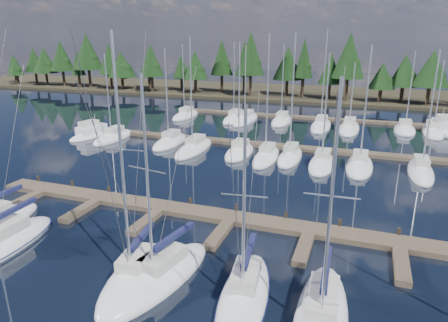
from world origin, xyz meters
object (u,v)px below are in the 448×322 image
at_px(front_sailboat_2, 135,278).
at_px(motor_yacht_right, 443,129).
at_px(front_sailboat_4, 244,297).
at_px(front_sailboat_1, 3,244).
at_px(front_sailboat_5, 321,321).
at_px(motor_yacht_left, 92,134).
at_px(front_sailboat_3, 159,277).
at_px(main_dock, 229,221).

xyz_separation_m(front_sailboat_2, motor_yacht_right, (22.70, 48.17, 0.18)).
height_order(front_sailboat_4, motor_yacht_right, front_sailboat_4).
relative_size(front_sailboat_1, front_sailboat_5, 0.97).
bearing_deg(motor_yacht_right, front_sailboat_5, -104.02).
bearing_deg(front_sailboat_2, front_sailboat_5, -0.63).
bearing_deg(front_sailboat_2, motor_yacht_left, 130.89).
height_order(front_sailboat_3, front_sailboat_4, front_sailboat_3).
bearing_deg(front_sailboat_1, front_sailboat_5, -1.42).
bearing_deg(front_sailboat_1, motor_yacht_right, 55.19).
bearing_deg(front_sailboat_3, main_dock, 80.61).
bearing_deg(main_dock, front_sailboat_5, -49.17).
bearing_deg(front_sailboat_1, front_sailboat_3, 0.61).
xyz_separation_m(front_sailboat_1, motor_yacht_left, (-14.21, 28.14, 0.16)).
bearing_deg(front_sailboat_5, main_dock, 130.83).
height_order(front_sailboat_4, front_sailboat_5, front_sailboat_5).
relative_size(front_sailboat_4, motor_yacht_right, 1.29).
bearing_deg(front_sailboat_4, front_sailboat_1, -179.84).
relative_size(main_dock, front_sailboat_5, 3.38).
distance_m(main_dock, front_sailboat_4, 9.40).
relative_size(front_sailboat_3, front_sailboat_4, 1.11).
distance_m(main_dock, motor_yacht_right, 43.93).
relative_size(main_dock, front_sailboat_3, 3.43).
bearing_deg(front_sailboat_5, motor_yacht_right, 75.98).
relative_size(front_sailboat_3, front_sailboat_5, 0.98).
distance_m(front_sailboat_1, front_sailboat_3, 11.82).
relative_size(front_sailboat_3, motor_yacht_right, 1.43).
distance_m(front_sailboat_4, motor_yacht_right, 50.39).
distance_m(front_sailboat_4, motor_yacht_left, 42.00).
distance_m(motor_yacht_left, motor_yacht_right, 51.32).
bearing_deg(main_dock, motor_yacht_right, 62.94).
relative_size(front_sailboat_4, motor_yacht_left, 1.44).
height_order(motor_yacht_left, motor_yacht_right, motor_yacht_right).
distance_m(front_sailboat_3, front_sailboat_5, 9.36).
height_order(front_sailboat_1, front_sailboat_4, front_sailboat_1).
height_order(front_sailboat_2, motor_yacht_left, front_sailboat_2).
distance_m(main_dock, front_sailboat_1, 15.80).
xyz_separation_m(front_sailboat_3, motor_yacht_right, (21.39, 47.64, 0.20)).
xyz_separation_m(main_dock, motor_yacht_right, (19.98, 39.12, 0.27)).
bearing_deg(front_sailboat_3, motor_yacht_left, 132.89).
height_order(main_dock, front_sailboat_5, front_sailboat_5).
bearing_deg(front_sailboat_3, front_sailboat_4, -0.86).
distance_m(front_sailboat_5, motor_yacht_left, 45.52).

